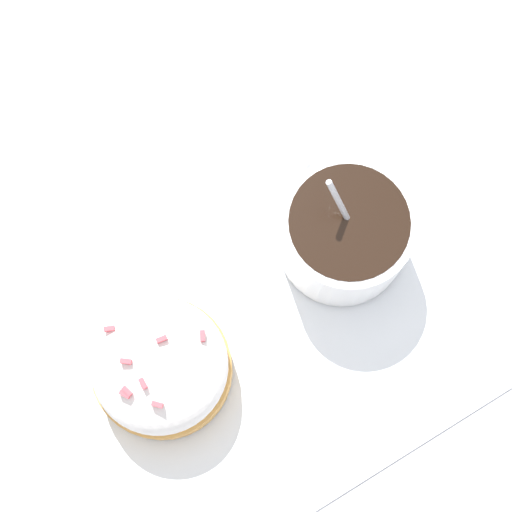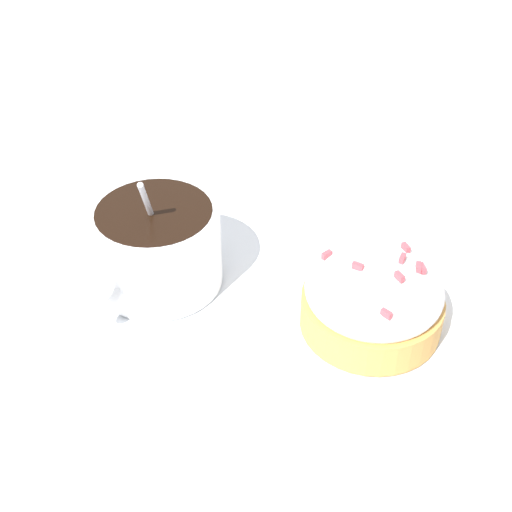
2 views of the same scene
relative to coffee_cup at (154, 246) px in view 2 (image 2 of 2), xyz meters
name	(u,v)px [view 2 (image 2 of 2)]	position (x,y,z in m)	size (l,w,h in m)	color
ground_plane	(258,308)	(-0.08, 0.00, -0.04)	(3.00, 3.00, 0.00)	#B2B2B7
paper_napkin	(258,307)	(-0.08, 0.00, -0.03)	(0.31, 0.30, 0.00)	white
coffee_cup	(154,246)	(0.00, 0.00, 0.00)	(0.09, 0.11, 0.10)	white
frosted_pastry	(373,297)	(-0.15, -0.01, -0.01)	(0.09, 0.09, 0.06)	#D19347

